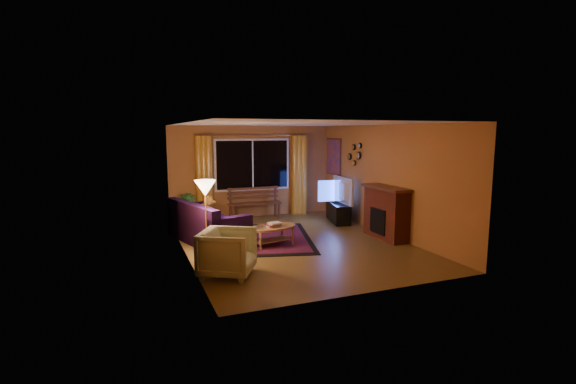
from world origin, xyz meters
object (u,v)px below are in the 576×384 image
object	(u,v)px
bench	(255,211)
sofa	(208,222)
floor_lamp	(206,218)
tv_console	(338,212)
coffee_table	(272,236)
armchair	(228,250)

from	to	relation	value
bench	sofa	distance (m)	2.48
bench	floor_lamp	xyz separation A→B (m)	(-1.83, -2.89, 0.51)
sofa	tv_console	xyz separation A→B (m)	(3.56, 0.74, -0.19)
sofa	coffee_table	xyz separation A→B (m)	(1.17, -0.82, -0.23)
sofa	coffee_table	world-z (taller)	sofa
tv_console	bench	bearing A→B (deg)	164.26
armchair	floor_lamp	xyz separation A→B (m)	(-0.11, 1.25, 0.30)
sofa	coffee_table	distance (m)	1.45
armchair	floor_lamp	distance (m)	1.29
bench	coffee_table	distance (m)	2.72
sofa	floor_lamp	bearing A→B (deg)	-118.49
sofa	bench	bearing A→B (deg)	32.44
bench	armchair	xyz separation A→B (m)	(-1.72, -4.14, 0.21)
bench	sofa	world-z (taller)	sofa
floor_lamp	tv_console	bearing A→B (deg)	24.97
floor_lamp	armchair	bearing A→B (deg)	-84.76
armchair	coffee_table	distance (m)	1.94
armchair	coffee_table	size ratio (longest dim) A/B	0.75
bench	coffee_table	size ratio (longest dim) A/B	1.28
tv_console	sofa	bearing A→B (deg)	-153.84
floor_lamp	coffee_table	world-z (taller)	floor_lamp
coffee_table	tv_console	xyz separation A→B (m)	(2.39, 1.56, 0.04)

